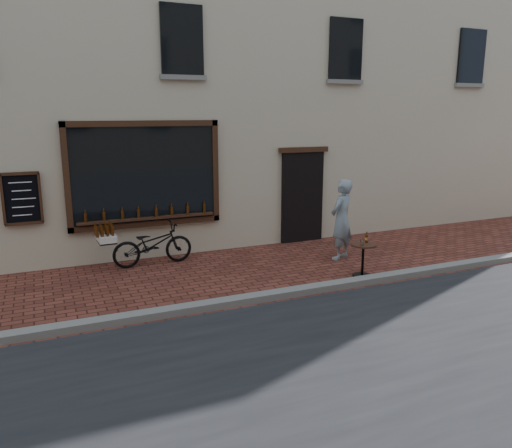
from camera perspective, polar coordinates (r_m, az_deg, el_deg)
name	(u,v)px	position (r m, az deg, el deg)	size (l,w,h in m)	color
ground	(301,299)	(8.73, 5.11, -8.49)	(90.00, 90.00, 0.00)	#50231A
kerb	(295,292)	(8.87, 4.50, -7.70)	(90.00, 0.25, 0.12)	slate
shop_building	(188,41)	(14.30, -7.81, 20.05)	(28.00, 6.20, 10.00)	#B9AC92
cargo_bicycle	(151,244)	(10.64, -11.92, -2.26)	(2.00, 0.66, 0.94)	black
bistro_table	(363,253)	(9.91, 12.15, -3.27)	(0.51, 0.51, 0.88)	black
pedestrian	(342,220)	(10.91, 9.75, 0.50)	(0.64, 0.42, 1.75)	gray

